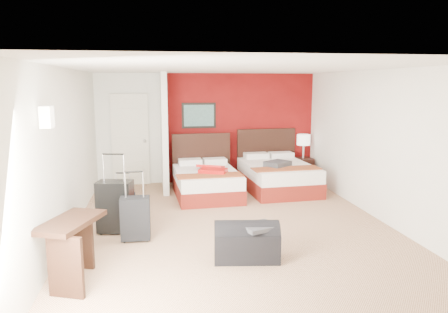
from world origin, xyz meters
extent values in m
plane|color=tan|center=(0.00, 0.00, 0.00)|extent=(6.50, 6.50, 0.00)
cube|color=white|center=(0.00, 3.25, 1.25)|extent=(5.00, 0.04, 2.50)
cube|color=white|center=(-2.50, 0.00, 1.25)|extent=(0.04, 6.50, 2.50)
cube|color=black|center=(-0.20, 3.19, 1.55)|extent=(0.78, 0.03, 0.58)
cube|color=white|center=(-2.38, -1.50, 1.90)|extent=(0.12, 0.20, 0.24)
cube|color=maroon|center=(0.75, 3.23, 1.25)|extent=(3.50, 0.04, 2.50)
cube|color=silver|center=(-1.00, 2.61, 1.25)|extent=(0.12, 1.20, 2.50)
cube|color=silver|center=(-1.75, 3.20, 1.02)|extent=(0.82, 0.06, 2.05)
cube|color=white|center=(-0.19, 1.91, 0.26)|extent=(1.32, 1.82, 0.53)
cube|color=silver|center=(1.38, 2.14, 0.29)|extent=(1.46, 2.00, 0.58)
cube|color=red|center=(-0.09, 1.81, 0.57)|extent=(0.76, 0.87, 0.09)
cube|color=#3C3D42|center=(1.28, 1.84, 0.63)|extent=(0.61, 0.59, 0.11)
cube|color=black|center=(2.20, 2.87, 0.28)|extent=(0.45, 0.45, 0.56)
cylinder|color=white|center=(2.20, 2.87, 0.83)|extent=(0.34, 0.34, 0.55)
cube|color=black|center=(-1.82, -0.03, 0.39)|extent=(0.58, 0.43, 0.78)
cube|color=black|center=(-1.51, -0.42, 0.31)|extent=(0.42, 0.27, 0.62)
cube|color=#101B32|center=(-1.72, 0.32, 0.24)|extent=(0.36, 0.24, 0.49)
cube|color=black|center=(-0.06, -1.34, 0.21)|extent=(0.89, 0.56, 0.42)
cube|color=#36363B|center=(0.09, -1.39, 0.45)|extent=(0.51, 0.47, 0.06)
cube|color=black|center=(-2.17, -1.64, 0.37)|extent=(0.74, 1.00, 0.75)
camera|label=1|loc=(-1.19, -6.50, 2.27)|focal=34.21mm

